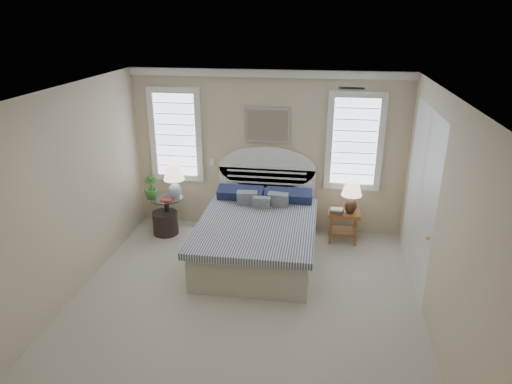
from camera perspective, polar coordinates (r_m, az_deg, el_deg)
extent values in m
cube|color=#B9B19E|center=(5.94, -1.82, -14.68)|extent=(4.50, 5.00, 0.01)
cube|color=white|center=(4.87, -2.19, 11.94)|extent=(4.50, 5.00, 0.01)
cube|color=beige|center=(7.59, 1.44, 4.93)|extent=(4.50, 0.02, 2.70)
cube|color=beige|center=(6.07, -23.38, -1.20)|extent=(0.02, 5.00, 2.70)
cube|color=beige|center=(5.36, 22.45, -3.97)|extent=(0.02, 5.00, 2.70)
cube|color=white|center=(7.29, 1.50, 14.62)|extent=(4.50, 0.08, 0.12)
cube|color=#B2B2B2|center=(5.59, 11.88, 12.53)|extent=(0.30, 0.20, 0.02)
cube|color=white|center=(7.80, -5.54, 3.77)|extent=(0.08, 0.01, 0.12)
cube|color=silver|center=(7.84, -9.96, 7.05)|extent=(0.90, 0.06, 1.60)
cube|color=silver|center=(7.46, 12.23, 6.17)|extent=(0.90, 0.06, 1.60)
cube|color=silver|center=(7.43, 1.44, 8.32)|extent=(0.74, 0.04, 0.58)
cube|color=silver|center=(6.49, 19.83, -0.68)|extent=(0.02, 1.80, 2.40)
cube|color=#B6B1A0|center=(6.91, 0.13, -6.40)|extent=(1.60, 2.10, 0.55)
cube|color=navy|center=(6.73, 0.07, -4.22)|extent=(1.72, 2.15, 0.10)
cube|color=white|center=(7.80, 1.33, -0.84)|extent=(1.62, 0.08, 1.10)
cube|color=#1B2245|center=(7.53, -1.95, -0.20)|extent=(0.75, 0.31, 0.23)
cube|color=#1B2245|center=(7.43, 4.13, -0.53)|extent=(0.75, 0.31, 0.23)
cube|color=navy|center=(7.30, -1.11, -1.06)|extent=(0.33, 0.20, 0.34)
cube|color=navy|center=(7.24, 2.79, -1.29)|extent=(0.33, 0.20, 0.34)
cube|color=navy|center=(7.18, 0.72, -1.63)|extent=(0.28, 0.14, 0.29)
cylinder|color=black|center=(8.03, -10.87, -4.74)|extent=(0.32, 0.32, 0.03)
cylinder|color=black|center=(7.91, -11.01, -2.88)|extent=(0.08, 0.08, 0.60)
cylinder|color=silver|center=(7.79, -11.17, -0.74)|extent=(0.56, 0.56, 0.02)
cube|color=olive|center=(7.51, 10.94, -2.56)|extent=(0.50, 0.40, 0.06)
cube|color=olive|center=(7.64, 10.77, -4.76)|extent=(0.44, 0.34, 0.03)
cube|color=olive|center=(7.47, 9.30, -4.80)|extent=(0.04, 0.04, 0.47)
cube|color=olive|center=(7.75, 9.29, -3.83)|extent=(0.04, 0.04, 0.47)
cube|color=olive|center=(7.50, 12.36, -4.96)|extent=(0.04, 0.04, 0.47)
cube|color=olive|center=(7.77, 12.25, -3.98)|extent=(0.04, 0.04, 0.47)
cylinder|color=black|center=(7.89, -11.24, -3.82)|extent=(0.52, 0.52, 0.39)
cylinder|color=silver|center=(7.74, -10.05, -0.60)|extent=(0.14, 0.14, 0.03)
ellipsoid|color=silver|center=(7.70, -10.10, 0.15)|extent=(0.26, 0.26, 0.26)
cylinder|color=gold|center=(7.64, -10.18, 1.28)|extent=(0.04, 0.04, 0.09)
cylinder|color=black|center=(7.45, 11.68, -2.45)|extent=(0.13, 0.13, 0.03)
ellipsoid|color=black|center=(7.41, 11.73, -1.72)|extent=(0.24, 0.24, 0.25)
cylinder|color=gold|center=(7.35, 11.82, -0.63)|extent=(0.03, 0.03, 0.09)
imported|color=#2C6E31|center=(7.71, -13.04, 0.56)|extent=(0.24, 0.24, 0.40)
cube|color=maroon|center=(7.64, -11.09, -0.98)|extent=(0.20, 0.15, 0.02)
cube|color=maroon|center=(7.38, 10.05, -2.55)|extent=(0.23, 0.18, 0.03)
cube|color=navy|center=(7.37, 10.07, -2.35)|extent=(0.21, 0.17, 0.03)
cube|color=beige|center=(7.36, 10.08, -2.15)|extent=(0.20, 0.16, 0.03)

